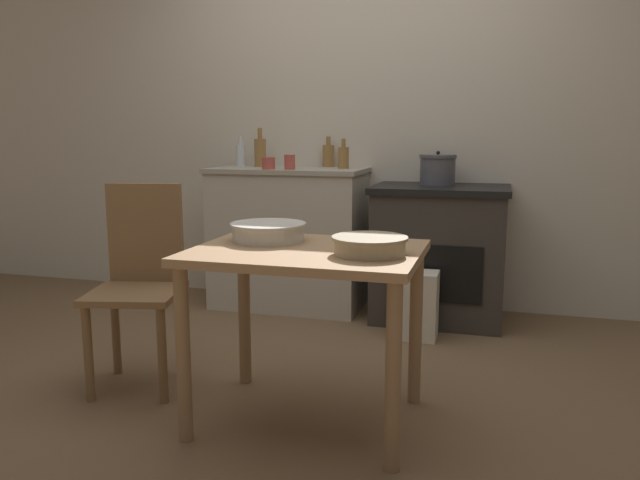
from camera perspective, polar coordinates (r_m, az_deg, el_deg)
ground_plane at (r=3.05m, az=-2.52°, el=-12.96°), size 14.00×14.00×0.00m
wall_back at (r=4.35m, az=4.12°, el=11.02°), size 8.00×0.07×2.55m
counter_cabinet at (r=4.24m, az=-2.88°, el=0.21°), size 1.03×0.55×0.95m
stove at (r=4.01m, az=10.84°, el=-1.17°), size 0.84×0.62×0.85m
work_table at (r=2.50m, az=-1.19°, el=-3.50°), size 0.90×0.69×0.73m
chair at (r=3.05m, az=-16.14°, el=-3.45°), size 0.48×0.48×0.94m
flour_sack at (r=3.66m, az=8.55°, el=-5.88°), size 0.27×0.19×0.39m
stock_pot at (r=4.03m, az=10.70°, el=6.35°), size 0.23×0.23×0.21m
mixing_bowl_large at (r=2.66m, az=-4.76°, el=0.85°), size 0.32×0.32×0.08m
mixing_bowl_small at (r=2.35m, az=4.56°, el=-0.39°), size 0.29×0.29×0.07m
bottle_far_left at (r=4.10m, az=2.15°, el=7.58°), size 0.07×0.07×0.19m
bottle_left at (r=4.30m, az=0.77°, el=7.76°), size 0.08×0.08×0.21m
bottle_mid_left at (r=4.43m, az=-7.24°, el=7.74°), size 0.06×0.06×0.21m
bottle_center_left at (r=4.36m, az=-5.49°, el=8.03°), size 0.08×0.08×0.26m
cup_center at (r=4.03m, az=-4.73°, el=7.01°), size 0.09×0.09×0.08m
cup_center_right at (r=4.01m, az=-2.79°, el=7.14°), size 0.07×0.07×0.09m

